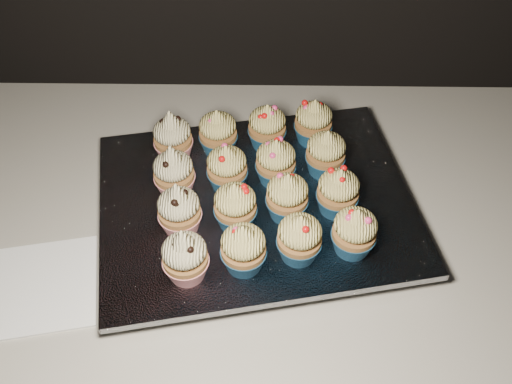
% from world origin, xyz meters
% --- Properties ---
extents(cabinet, '(2.40, 0.60, 0.86)m').
position_xyz_m(cabinet, '(0.00, 1.70, 0.43)').
color(cabinet, black).
rests_on(cabinet, ground).
extents(worktop, '(2.44, 0.64, 0.04)m').
position_xyz_m(worktop, '(0.00, 1.70, 0.88)').
color(worktop, beige).
rests_on(worktop, cabinet).
extents(napkin, '(0.18, 0.18, 0.00)m').
position_xyz_m(napkin, '(-0.20, 1.53, 0.90)').
color(napkin, white).
rests_on(napkin, worktop).
extents(baking_tray, '(0.49, 0.41, 0.02)m').
position_xyz_m(baking_tray, '(0.10, 1.67, 0.91)').
color(baking_tray, black).
rests_on(baking_tray, worktop).
extents(foil_lining, '(0.54, 0.45, 0.01)m').
position_xyz_m(foil_lining, '(0.10, 1.67, 0.93)').
color(foil_lining, silver).
rests_on(foil_lining, baking_tray).
extents(cupcake_0, '(0.06, 0.06, 0.10)m').
position_xyz_m(cupcake_0, '(0.01, 1.53, 0.97)').
color(cupcake_0, red).
rests_on(cupcake_0, foil_lining).
extents(cupcake_1, '(0.06, 0.06, 0.08)m').
position_xyz_m(cupcake_1, '(0.09, 1.55, 0.97)').
color(cupcake_1, navy).
rests_on(cupcake_1, foil_lining).
extents(cupcake_2, '(0.06, 0.06, 0.08)m').
position_xyz_m(cupcake_2, '(0.16, 1.56, 0.97)').
color(cupcake_2, navy).
rests_on(cupcake_2, foil_lining).
extents(cupcake_3, '(0.06, 0.06, 0.08)m').
position_xyz_m(cupcake_3, '(0.24, 1.58, 0.97)').
color(cupcake_3, navy).
rests_on(cupcake_3, foil_lining).
extents(cupcake_4, '(0.06, 0.06, 0.10)m').
position_xyz_m(cupcake_4, '(-0.01, 1.61, 0.97)').
color(cupcake_4, red).
rests_on(cupcake_4, foil_lining).
extents(cupcake_5, '(0.06, 0.06, 0.08)m').
position_xyz_m(cupcake_5, '(0.07, 1.62, 0.97)').
color(cupcake_5, navy).
rests_on(cupcake_5, foil_lining).
extents(cupcake_6, '(0.06, 0.06, 0.08)m').
position_xyz_m(cupcake_6, '(0.15, 1.64, 0.97)').
color(cupcake_6, navy).
rests_on(cupcake_6, foil_lining).
extents(cupcake_7, '(0.06, 0.06, 0.08)m').
position_xyz_m(cupcake_7, '(0.22, 1.65, 0.97)').
color(cupcake_7, navy).
rests_on(cupcake_7, foil_lining).
extents(cupcake_8, '(0.06, 0.06, 0.10)m').
position_xyz_m(cupcake_8, '(-0.02, 1.68, 0.97)').
color(cupcake_8, red).
rests_on(cupcake_8, foil_lining).
extents(cupcake_9, '(0.06, 0.06, 0.08)m').
position_xyz_m(cupcake_9, '(0.06, 1.70, 0.97)').
color(cupcake_9, navy).
rests_on(cupcake_9, foil_lining).
extents(cupcake_10, '(0.06, 0.06, 0.08)m').
position_xyz_m(cupcake_10, '(0.13, 1.71, 0.97)').
color(cupcake_10, navy).
rests_on(cupcake_10, foil_lining).
extents(cupcake_11, '(0.06, 0.06, 0.08)m').
position_xyz_m(cupcake_11, '(0.21, 1.73, 0.97)').
color(cupcake_11, navy).
rests_on(cupcake_11, foil_lining).
extents(cupcake_12, '(0.06, 0.06, 0.10)m').
position_xyz_m(cupcake_12, '(-0.03, 1.76, 0.97)').
color(cupcake_12, red).
rests_on(cupcake_12, foil_lining).
extents(cupcake_13, '(0.06, 0.06, 0.08)m').
position_xyz_m(cupcake_13, '(0.04, 1.78, 0.97)').
color(cupcake_13, navy).
rests_on(cupcake_13, foil_lining).
extents(cupcake_14, '(0.06, 0.06, 0.08)m').
position_xyz_m(cupcake_14, '(0.12, 1.79, 0.97)').
color(cupcake_14, navy).
rests_on(cupcake_14, foil_lining).
extents(cupcake_15, '(0.06, 0.06, 0.08)m').
position_xyz_m(cupcake_15, '(0.19, 1.81, 0.97)').
color(cupcake_15, navy).
rests_on(cupcake_15, foil_lining).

